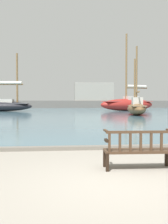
{
  "coord_description": "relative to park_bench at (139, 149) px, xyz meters",
  "views": [
    {
      "loc": [
        -1.2,
        -5.26,
        1.59
      ],
      "look_at": [
        0.37,
        10.0,
        1.0
      ],
      "focal_mm": 45.0,
      "sensor_mm": 36.0,
      "label": 1
    }
  ],
  "objects": [
    {
      "name": "harbor_water",
      "position": [
        -0.74,
        42.9,
        -0.43
      ],
      "size": [
        100.0,
        80.0,
        0.08
      ],
      "primitive_type": "cube",
      "color": "slate",
      "rests_on": "ground"
    },
    {
      "name": "quay_edge_kerb",
      "position": [
        -0.74,
        2.75,
        -0.41
      ],
      "size": [
        40.0,
        0.3,
        0.12
      ],
      "primitive_type": "cube",
      "color": "slate",
      "rests_on": "ground"
    },
    {
      "name": "sailboat_mid_port",
      "position": [
        9.56,
        37.33,
        0.76
      ],
      "size": [
        9.99,
        5.85,
        12.13
      ],
      "color": "maroon",
      "rests_on": "harbor_water"
    },
    {
      "name": "park_bench",
      "position": [
        0.0,
        0.0,
        0.0
      ],
      "size": [
        1.62,
        0.58,
        0.92
      ],
      "color": "black",
      "rests_on": "ground"
    },
    {
      "name": "sailboat_mid_starboard",
      "position": [
        7.03,
        23.91,
        0.43
      ],
      "size": [
        3.02,
        6.86,
        7.6
      ],
      "color": "brown",
      "rests_on": "harbor_water"
    },
    {
      "name": "ground_plane",
      "position": [
        -0.74,
        -1.1,
        -0.47
      ],
      "size": [
        160.0,
        160.0,
        0.0
      ],
      "primitive_type": "plane",
      "color": "gray"
    },
    {
      "name": "sailboat_distant_harbor",
      "position": [
        -10.23,
        36.9,
        0.67
      ],
      "size": [
        9.99,
        3.54,
        11.47
      ],
      "color": "black",
      "rests_on": "harbor_water"
    },
    {
      "name": "far_breakwater",
      "position": [
        1.21,
        57.58,
        1.14
      ],
      "size": [
        52.83,
        2.4,
        5.9
      ],
      "color": "#66605B",
      "rests_on": "ground"
    }
  ]
}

